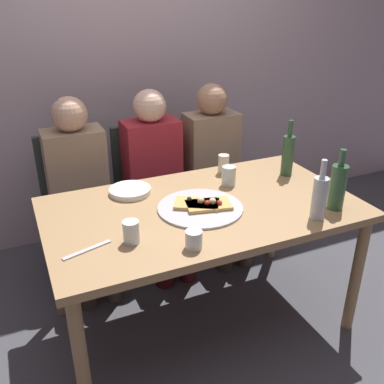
% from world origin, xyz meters
% --- Properties ---
extents(ground_plane, '(8.00, 8.00, 0.00)m').
position_xyz_m(ground_plane, '(0.00, 0.00, 0.00)').
color(ground_plane, '#424247').
extents(back_wall, '(6.00, 0.10, 2.60)m').
position_xyz_m(back_wall, '(0.00, 1.30, 1.30)').
color(back_wall, '#B29EA3').
rests_on(back_wall, ground_plane).
extents(dining_table, '(1.57, 0.89, 0.73)m').
position_xyz_m(dining_table, '(0.00, 0.00, 0.66)').
color(dining_table, '#99754C').
rests_on(dining_table, ground_plane).
extents(pizza_tray, '(0.43, 0.43, 0.01)m').
position_xyz_m(pizza_tray, '(-0.03, -0.03, 0.74)').
color(pizza_tray, '#ADADB2').
rests_on(pizza_tray, dining_table).
extents(pizza_slice_last, '(0.26, 0.22, 0.05)m').
position_xyz_m(pizza_slice_last, '(-0.03, -0.01, 0.76)').
color(pizza_slice_last, tan).
rests_on(pizza_slice_last, pizza_tray).
extents(pizza_slice_extra, '(0.24, 0.17, 0.05)m').
position_xyz_m(pizza_slice_extra, '(0.01, -0.04, 0.76)').
color(pizza_slice_extra, tan).
rests_on(pizza_slice_extra, pizza_tray).
extents(wine_bottle, '(0.07, 0.07, 0.30)m').
position_xyz_m(wine_bottle, '(0.44, -0.34, 0.85)').
color(wine_bottle, '#B2BCC1').
rests_on(wine_bottle, dining_table).
extents(beer_bottle, '(0.08, 0.08, 0.31)m').
position_xyz_m(beer_bottle, '(0.59, -0.29, 0.85)').
color(beer_bottle, '#2D5133').
rests_on(beer_bottle, dining_table).
extents(water_bottle, '(0.07, 0.07, 0.33)m').
position_xyz_m(water_bottle, '(0.62, 0.17, 0.86)').
color(water_bottle, '#2D5133').
rests_on(water_bottle, dining_table).
extents(tumbler_near, '(0.06, 0.06, 0.11)m').
position_xyz_m(tumbler_near, '(0.30, 0.34, 0.79)').
color(tumbler_near, beige).
rests_on(tumbler_near, dining_table).
extents(tumbler_far, '(0.07, 0.07, 0.10)m').
position_xyz_m(tumbler_far, '(-0.43, -0.19, 0.78)').
color(tumbler_far, silver).
rests_on(tumbler_far, dining_table).
extents(wine_glass, '(0.08, 0.08, 0.11)m').
position_xyz_m(wine_glass, '(0.24, 0.17, 0.79)').
color(wine_glass, '#B7C6BC').
rests_on(wine_glass, dining_table).
extents(short_glass, '(0.07, 0.07, 0.08)m').
position_xyz_m(short_glass, '(-0.20, -0.34, 0.77)').
color(short_glass, silver).
rests_on(short_glass, dining_table).
extents(plate_stack, '(0.22, 0.22, 0.03)m').
position_xyz_m(plate_stack, '(-0.29, 0.29, 0.75)').
color(plate_stack, white).
rests_on(plate_stack, dining_table).
extents(table_knife, '(0.22, 0.08, 0.01)m').
position_xyz_m(table_knife, '(-0.62, -0.18, 0.74)').
color(table_knife, '#B7B7BC').
rests_on(table_knife, dining_table).
extents(chair_left, '(0.44, 0.44, 0.90)m').
position_xyz_m(chair_left, '(-0.49, 0.85, 0.51)').
color(chair_left, '#2D3833').
rests_on(chair_left, ground_plane).
extents(chair_middle, '(0.44, 0.44, 0.90)m').
position_xyz_m(chair_middle, '(0.00, 0.85, 0.51)').
color(chair_middle, '#2D3833').
rests_on(chair_middle, ground_plane).
extents(chair_right, '(0.44, 0.44, 0.90)m').
position_xyz_m(chair_right, '(0.43, 0.85, 0.51)').
color(chair_right, '#2D3833').
rests_on(chair_right, ground_plane).
extents(guest_in_sweater, '(0.36, 0.56, 1.17)m').
position_xyz_m(guest_in_sweater, '(-0.49, 0.70, 0.64)').
color(guest_in_sweater, '#937A60').
rests_on(guest_in_sweater, ground_plane).
extents(guest_in_beanie, '(0.36, 0.56, 1.17)m').
position_xyz_m(guest_in_beanie, '(0.00, 0.70, 0.64)').
color(guest_in_beanie, maroon).
rests_on(guest_in_beanie, ground_plane).
extents(guest_by_wall, '(0.36, 0.56, 1.17)m').
position_xyz_m(guest_by_wall, '(0.43, 0.70, 0.64)').
color(guest_by_wall, '#937A60').
rests_on(guest_by_wall, ground_plane).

